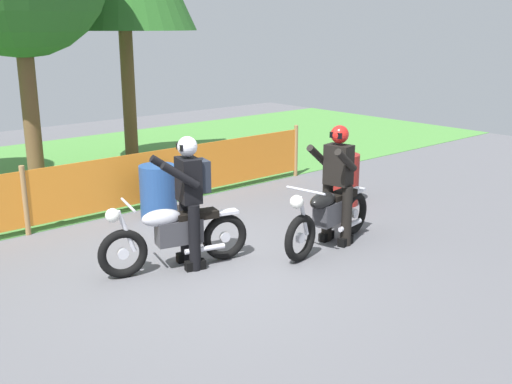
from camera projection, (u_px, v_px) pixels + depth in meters
name	position (u px, v px, depth m)	size (l,w,h in m)	color
ground	(207.00, 262.00, 7.97)	(24.00, 24.00, 0.02)	#5B5B60
grass_verge	(30.00, 176.00, 12.42)	(24.00, 7.10, 0.01)	#4C8C3D
barrier_fence	(111.00, 184.00, 9.69)	(8.40, 0.08, 1.05)	#997547
motorcycle_lead	(329.00, 215.00, 8.36)	(2.00, 0.62, 0.95)	black
motorcycle_trailing	(175.00, 234.00, 7.61)	(1.94, 0.75, 0.94)	black
rider_lead	(337.00, 181.00, 8.39)	(0.63, 0.62, 1.69)	black
rider_trailing	(189.00, 194.00, 7.57)	(0.75, 0.64, 1.69)	black
oil_drum	(342.00, 179.00, 10.39)	(0.58, 0.58, 0.88)	maroon
spare_drum	(158.00, 192.00, 9.57)	(0.58, 0.58, 0.88)	navy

